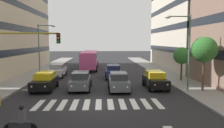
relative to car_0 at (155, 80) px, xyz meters
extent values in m
plane|color=#262628|center=(5.64, 5.29, -0.89)|extent=(180.00, 180.00, 0.00)
cube|color=gray|center=(-3.83, 5.29, -0.81)|extent=(3.47, 90.00, 0.15)
cube|color=black|center=(-10.22, -16.19, 2.56)|extent=(9.34, 20.09, 0.90)
cube|color=black|center=(-10.22, -16.19, 6.01)|extent=(9.34, 20.09, 0.90)
cube|color=black|center=(-10.22, -16.19, 9.46)|extent=(9.34, 20.09, 0.90)
cube|color=black|center=(21.50, -13.52, 2.39)|extent=(9.34, 25.44, 0.90)
cube|color=silver|center=(1.14, 5.29, -0.88)|extent=(0.45, 2.80, 0.01)
cube|color=silver|center=(2.04, 5.29, -0.88)|extent=(0.45, 2.80, 0.01)
cube|color=silver|center=(2.94, 5.29, -0.88)|extent=(0.45, 2.80, 0.01)
cube|color=silver|center=(3.84, 5.29, -0.88)|extent=(0.45, 2.80, 0.01)
cube|color=silver|center=(4.74, 5.29, -0.88)|extent=(0.45, 2.80, 0.01)
cube|color=silver|center=(5.64, 5.29, -0.88)|extent=(0.45, 2.80, 0.01)
cube|color=silver|center=(6.54, 5.29, -0.88)|extent=(0.45, 2.80, 0.01)
cube|color=silver|center=(7.44, 5.29, -0.88)|extent=(0.45, 2.80, 0.01)
cube|color=silver|center=(8.34, 5.29, -0.88)|extent=(0.45, 2.80, 0.01)
cube|color=silver|center=(9.24, 5.29, -0.88)|extent=(0.45, 2.80, 0.01)
cube|color=silver|center=(10.14, 5.29, -0.88)|extent=(0.45, 2.80, 0.01)
cube|color=black|center=(0.00, 0.05, -0.17)|extent=(1.80, 4.40, 0.80)
cube|color=yellow|center=(0.00, -0.15, 0.53)|extent=(1.58, 2.46, 0.60)
cylinder|color=black|center=(-0.90, 1.50, -0.57)|extent=(0.22, 0.64, 0.64)
cylinder|color=black|center=(0.90, 1.50, -0.57)|extent=(0.22, 0.64, 0.64)
cylinder|color=black|center=(-0.90, -1.40, -0.57)|extent=(0.22, 0.64, 0.64)
cylinder|color=black|center=(0.90, -1.40, -0.57)|extent=(0.22, 0.64, 0.64)
sphere|color=white|center=(-0.58, 2.20, -0.09)|extent=(0.18, 0.18, 0.18)
sphere|color=white|center=(0.58, 2.20, -0.09)|extent=(0.18, 0.18, 0.18)
cube|color=#474C51|center=(3.76, 0.83, -0.17)|extent=(1.80, 4.40, 0.80)
cube|color=#343639|center=(3.76, 0.63, 0.53)|extent=(1.58, 2.46, 0.60)
cylinder|color=black|center=(2.86, 2.29, -0.57)|extent=(0.22, 0.64, 0.64)
cylinder|color=black|center=(4.66, 2.29, -0.57)|extent=(0.22, 0.64, 0.64)
cylinder|color=black|center=(2.86, -0.62, -0.57)|extent=(0.22, 0.64, 0.64)
cylinder|color=black|center=(4.66, -0.62, -0.57)|extent=(0.22, 0.64, 0.64)
sphere|color=white|center=(3.19, 2.98, -0.09)|extent=(0.18, 0.18, 0.18)
sphere|color=white|center=(4.34, 2.98, -0.09)|extent=(0.18, 0.18, 0.18)
cube|color=#474C51|center=(7.48, 0.25, -0.17)|extent=(1.80, 4.40, 0.80)
cube|color=#343639|center=(7.48, 0.05, 0.53)|extent=(1.58, 2.46, 0.60)
cylinder|color=black|center=(6.58, 1.70, -0.57)|extent=(0.22, 0.64, 0.64)
cylinder|color=black|center=(8.38, 1.70, -0.57)|extent=(0.22, 0.64, 0.64)
cylinder|color=black|center=(6.58, -1.20, -0.57)|extent=(0.22, 0.64, 0.64)
cylinder|color=black|center=(8.38, -1.20, -0.57)|extent=(0.22, 0.64, 0.64)
sphere|color=white|center=(6.90, 2.40, -0.09)|extent=(0.18, 0.18, 0.18)
sphere|color=white|center=(8.06, 2.40, -0.09)|extent=(0.18, 0.18, 0.18)
cube|color=black|center=(10.94, 0.28, -0.17)|extent=(1.80, 4.40, 0.80)
cube|color=yellow|center=(10.94, 0.08, 0.53)|extent=(1.58, 2.46, 0.60)
cylinder|color=black|center=(10.04, 1.73, -0.57)|extent=(0.22, 0.64, 0.64)
cylinder|color=black|center=(11.84, 1.73, -0.57)|extent=(0.22, 0.64, 0.64)
cylinder|color=black|center=(10.04, -1.17, -0.57)|extent=(0.22, 0.64, 0.64)
cylinder|color=black|center=(11.84, -1.17, -0.57)|extent=(0.22, 0.64, 0.64)
sphere|color=white|center=(10.36, 2.43, -0.09)|extent=(0.18, 0.18, 0.18)
sphere|color=white|center=(11.51, 2.43, -0.09)|extent=(0.18, 0.18, 0.18)
cube|color=navy|center=(3.93, -6.04, -0.17)|extent=(1.80, 4.40, 0.80)
cube|color=#1D2547|center=(3.93, -6.24, 0.53)|extent=(1.58, 2.46, 0.60)
cylinder|color=black|center=(3.03, -4.59, -0.57)|extent=(0.22, 0.64, 0.64)
cylinder|color=black|center=(4.83, -4.59, -0.57)|extent=(0.22, 0.64, 0.64)
cylinder|color=black|center=(3.03, -7.50, -0.57)|extent=(0.22, 0.64, 0.64)
cylinder|color=black|center=(4.83, -7.50, -0.57)|extent=(0.22, 0.64, 0.64)
sphere|color=white|center=(3.35, -3.89, -0.09)|extent=(0.18, 0.18, 0.18)
sphere|color=white|center=(4.50, -3.89, -0.09)|extent=(0.18, 0.18, 0.18)
cube|color=silver|center=(11.32, -7.44, -0.17)|extent=(1.80, 4.40, 0.80)
cube|color=gray|center=(11.32, -7.64, 0.53)|extent=(1.58, 2.46, 0.60)
cylinder|color=black|center=(10.42, -5.99, -0.57)|extent=(0.22, 0.64, 0.64)
cylinder|color=black|center=(12.22, -5.99, -0.57)|extent=(0.22, 0.64, 0.64)
cylinder|color=black|center=(10.42, -8.89, -0.57)|extent=(0.22, 0.64, 0.64)
cylinder|color=black|center=(12.22, -8.89, -0.57)|extent=(0.22, 0.64, 0.64)
sphere|color=white|center=(10.74, -5.29, -0.09)|extent=(0.18, 0.18, 0.18)
sphere|color=white|center=(11.89, -5.29, -0.09)|extent=(0.18, 0.18, 0.18)
cube|color=#DB5193|center=(7.48, -15.54, 0.86)|extent=(2.50, 10.50, 2.50)
cube|color=black|center=(7.48, -15.54, 1.41)|extent=(2.52, 9.87, 0.80)
cylinder|color=black|center=(6.23, -11.86, -0.39)|extent=(0.28, 1.00, 1.00)
cylinder|color=black|center=(8.73, -11.86, -0.39)|extent=(0.28, 1.00, 1.00)
cylinder|color=black|center=(6.23, -18.69, -0.39)|extent=(0.28, 1.00, 1.00)
cylinder|color=black|center=(8.73, -18.69, -0.39)|extent=(0.28, 1.00, 1.00)
cube|color=#232328|center=(9.50, 10.46, -0.37)|extent=(1.11, 0.28, 0.36)
cube|color=#4C4C51|center=(9.40, 10.47, 0.11)|extent=(0.29, 0.37, 0.64)
sphere|color=black|center=(9.40, 10.47, 0.55)|extent=(0.26, 0.26, 0.26)
cylinder|color=#AD991E|center=(10.75, 5.26, 4.41)|extent=(4.46, 0.12, 0.12)
cube|color=black|center=(8.53, 5.26, 4.06)|extent=(0.24, 0.28, 0.76)
sphere|color=red|center=(8.53, 5.41, 4.30)|extent=(0.14, 0.14, 0.14)
sphere|color=orange|center=(8.53, 5.41, 4.06)|extent=(0.14, 0.14, 0.14)
sphere|color=green|center=(8.53, 5.41, 3.82)|extent=(0.14, 0.14, 0.14)
cylinder|color=#4C6B56|center=(-2.70, 1.66, 2.76)|extent=(0.16, 0.16, 6.99)
cylinder|color=#4C6B56|center=(-1.65, 1.66, 6.10)|extent=(2.08, 0.10, 0.10)
ellipsoid|color=#B7BCC1|center=(-0.61, 1.66, 6.00)|extent=(0.56, 0.28, 0.20)
cylinder|color=#4C6B56|center=(13.98, -8.69, 2.70)|extent=(0.16, 0.16, 6.88)
cylinder|color=#4C6B56|center=(12.96, -8.69, 5.99)|extent=(2.04, 0.10, 0.10)
ellipsoid|color=#B7BCC1|center=(11.94, -8.69, 5.89)|extent=(0.56, 0.28, 0.20)
cylinder|color=#513823|center=(-4.06, 1.81, 0.83)|extent=(0.20, 0.20, 3.13)
sphere|color=#2D6B28|center=(-4.06, 1.81, 3.10)|extent=(2.35, 2.35, 2.35)
cylinder|color=#513823|center=(-3.93, -3.33, 0.43)|extent=(0.20, 0.20, 2.34)
sphere|color=#387F33|center=(-3.93, -3.33, 2.19)|extent=(1.97, 1.97, 1.97)
camera|label=1|loc=(5.39, 21.03, 3.83)|focal=34.22mm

